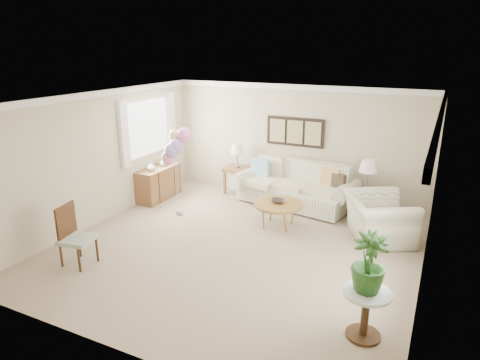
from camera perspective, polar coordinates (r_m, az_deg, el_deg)
The scene contains 18 objects.
ground_plane at distance 7.66m, azimuth -0.39°, elevation -8.98°, with size 6.00×6.00×0.00m, color tan.
room_shell at distance 7.21m, azimuth -0.87°, elevation 3.15°, with size 6.04×6.04×2.60m.
wall_art_triptych at distance 9.78m, azimuth 7.36°, elevation 6.38°, with size 1.35×0.06×0.65m.
sofa at distance 9.56m, azimuth 7.33°, elevation -1.08°, with size 2.83×1.40×0.99m.
end_table_left at distance 10.21m, azimuth -0.34°, elevation 1.17°, with size 0.59×0.54×0.64m.
end_table_right at distance 9.25m, azimuth 16.41°, elevation -1.76°, with size 0.52×0.47×0.56m.
lamp_left at distance 10.07m, azimuth -0.35°, elevation 4.08°, with size 0.32×0.32×0.56m.
lamp_right at distance 9.09m, azimuth 16.72°, elevation 1.66°, with size 0.36×0.36×0.63m.
coffee_table at distance 8.37m, azimuth 5.15°, elevation -3.36°, with size 0.95×0.95×0.48m.
decor_bowl at distance 8.39m, azimuth 5.07°, elevation -2.80°, with size 0.26×0.26×0.06m, color #2E2522.
armchair at distance 8.24m, azimuth 17.96°, elevation -4.84°, with size 1.24×1.08×0.80m, color silver.
side_table at distance 5.53m, azimuth 16.48°, elevation -15.43°, with size 0.58×0.58×0.63m.
potted_plant at distance 5.29m, azimuth 16.83°, elevation -10.51°, with size 0.41×0.41×0.74m, color #1B4616.
accent_chair at distance 7.43m, azimuth -21.29°, elevation -6.74°, with size 0.57×0.57×0.99m.
credenza at distance 10.06m, azimuth -10.75°, elevation -0.40°, with size 0.46×1.20×0.74m.
vase_white at distance 9.71m, azimuth -11.76°, elevation 1.75°, with size 0.18×0.18×0.19m, color silver.
vase_sage at distance 10.06m, azimuth -10.19°, elevation 2.35°, with size 0.17×0.17×0.18m, color beige.
balloon_cluster at distance 8.67m, azimuth -8.63°, elevation 4.52°, with size 0.57×0.51×1.87m.
Camera 1 is at (3.04, -6.14, 3.42)m, focal length 32.00 mm.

